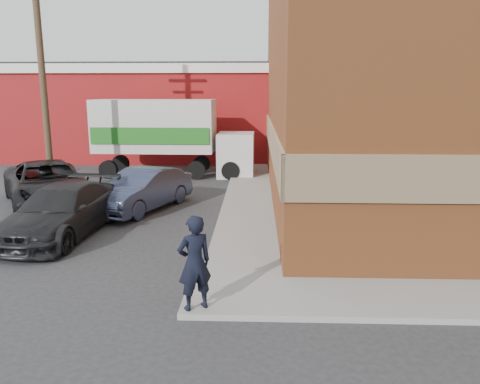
% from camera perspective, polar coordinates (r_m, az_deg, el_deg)
% --- Properties ---
extents(ground, '(90.00, 90.00, 0.00)m').
position_cam_1_polar(ground, '(10.39, -3.20, -10.80)').
color(ground, '#28282B').
rests_on(ground, ground).
extents(brick_building, '(14.25, 18.25, 9.36)m').
position_cam_1_polar(brick_building, '(20.02, 25.01, 12.89)').
color(brick_building, '#985027').
rests_on(brick_building, ground).
extents(sidewalk_west, '(1.80, 18.00, 0.12)m').
position_cam_1_polar(sidewalk_west, '(18.95, 1.09, 0.03)').
color(sidewalk_west, gray).
rests_on(sidewalk_west, ground).
extents(warehouse, '(16.30, 8.30, 5.60)m').
position_cam_1_polar(warehouse, '(30.35, -11.24, 9.63)').
color(warehouse, maroon).
rests_on(warehouse, ground).
extents(utility_pole, '(2.00, 0.26, 9.00)m').
position_cam_1_polar(utility_pole, '(20.36, -22.97, 13.21)').
color(utility_pole, brown).
rests_on(utility_pole, ground).
extents(man, '(0.78, 0.69, 1.78)m').
position_cam_1_polar(man, '(8.61, -5.57, -8.59)').
color(man, black).
rests_on(man, sidewalk_south).
extents(sedan, '(3.00, 4.60, 1.43)m').
position_cam_1_polar(sedan, '(16.50, -11.80, 0.26)').
color(sedan, '#2E354D').
rests_on(sedan, ground).
extents(suv_a, '(5.22, 6.20, 1.58)m').
position_cam_1_polar(suv_a, '(18.17, -22.33, 0.92)').
color(suv_a, black).
rests_on(suv_a, ground).
extents(suv_b, '(2.43, 5.10, 1.43)m').
position_cam_1_polar(suv_b, '(14.25, -20.92, -2.18)').
color(suv_b, black).
rests_on(suv_b, ground).
extents(box_truck, '(7.46, 2.40, 3.66)m').
position_cam_1_polar(box_truck, '(22.96, -8.53, 7.22)').
color(box_truck, silver).
rests_on(box_truck, ground).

